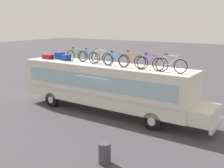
{
  "coord_description": "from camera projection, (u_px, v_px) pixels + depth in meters",
  "views": [
    {
      "loc": [
        9.89,
        -13.79,
        5.69
      ],
      "look_at": [
        0.64,
        0.0,
        1.92
      ],
      "focal_mm": 44.36,
      "sensor_mm": 36.0,
      "label": 1
    }
  ],
  "objects": [
    {
      "name": "ground_plane",
      "position": [
        104.0,
        112.0,
        17.8
      ],
      "size": [
        120.0,
        120.0,
        0.0
      ],
      "primitive_type": "plane",
      "color": "#423F44"
    },
    {
      "name": "bus",
      "position": [
        106.0,
        84.0,
        17.29
      ],
      "size": [
        12.83,
        2.41,
        3.1
      ],
      "color": "silver",
      "rests_on": "ground"
    },
    {
      "name": "luggage_bag_1",
      "position": [
        48.0,
        57.0,
        19.56
      ],
      "size": [
        0.73,
        0.52,
        0.29
      ],
      "primitive_type": "cube",
      "color": "maroon",
      "rests_on": "bus"
    },
    {
      "name": "luggage_bag_2",
      "position": [
        60.0,
        56.0,
        19.41
      ],
      "size": [
        0.51,
        0.5,
        0.47
      ],
      "primitive_type": "cube",
      "color": "#193899",
      "rests_on": "bus"
    },
    {
      "name": "luggage_bag_3",
      "position": [
        66.0,
        58.0,
        18.72
      ],
      "size": [
        0.53,
        0.49,
        0.38
      ],
      "primitive_type": "cube",
      "color": "#193899",
      "rests_on": "bus"
    },
    {
      "name": "rooftop_bicycle_1",
      "position": [
        76.0,
        55.0,
        18.42
      ],
      "size": [
        1.66,
        0.44,
        0.91
      ],
      "color": "black",
      "rests_on": "bus"
    },
    {
      "name": "rooftop_bicycle_2",
      "position": [
        89.0,
        57.0,
        17.77
      ],
      "size": [
        1.7,
        0.44,
        0.91
      ],
      "color": "black",
      "rests_on": "bus"
    },
    {
      "name": "rooftop_bicycle_3",
      "position": [
        100.0,
        58.0,
        16.95
      ],
      "size": [
        1.79,
        0.44,
        0.97
      ],
      "color": "black",
      "rests_on": "bus"
    },
    {
      "name": "rooftop_bicycle_4",
      "position": [
        116.0,
        60.0,
        16.21
      ],
      "size": [
        1.71,
        0.44,
        0.9
      ],
      "color": "black",
      "rests_on": "bus"
    },
    {
      "name": "rooftop_bicycle_5",
      "position": [
        132.0,
        61.0,
        15.61
      ],
      "size": [
        1.77,
        0.44,
        0.98
      ],
      "color": "black",
      "rests_on": "bus"
    },
    {
      "name": "rooftop_bicycle_6",
      "position": [
        150.0,
        63.0,
        14.96
      ],
      "size": [
        1.66,
        0.44,
        0.93
      ],
      "color": "black",
      "rests_on": "bus"
    },
    {
      "name": "rooftop_bicycle_7",
      "position": [
        171.0,
        65.0,
        14.23
      ],
      "size": [
        1.75,
        0.44,
        0.97
      ],
      "color": "black",
      "rests_on": "bus"
    },
    {
      "name": "trash_bin",
      "position": [
        104.0,
        153.0,
        11.26
      ],
      "size": [
        0.52,
        0.52,
        0.88
      ],
      "primitive_type": "cylinder",
      "color": "#3F3F47",
      "rests_on": "ground"
    }
  ]
}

